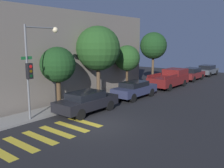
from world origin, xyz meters
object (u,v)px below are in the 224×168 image
object	(u,v)px
sedan_near_corner	(87,101)
sedan_middle	(135,89)
traffic_light_pole	(35,60)
sedan_far_end	(192,74)
tree_near_corner	(58,65)
tree_far_end	(127,58)
sedan_tail_of_row	(207,70)
tree_behind_truck	(153,46)
tree_midblock	(98,49)
pickup_truck	(170,78)

from	to	relation	value
sedan_near_corner	sedan_middle	xyz separation A→B (m)	(5.72, 0.00, -0.01)
traffic_light_pole	sedan_far_end	size ratio (longest dim) A/B	1.30
sedan_far_end	tree_near_corner	distance (m)	18.93
sedan_far_end	tree_far_end	xyz separation A→B (m)	(-10.39, 2.32, 2.34)
sedan_near_corner	sedan_far_end	distance (m)	18.21
traffic_light_pole	sedan_middle	bearing A→B (deg)	-8.37
sedan_far_end	sedan_tail_of_row	xyz separation A→B (m)	(5.50, 0.00, -0.03)
tree_behind_truck	tree_near_corner	bearing A→B (deg)	180.00
sedan_near_corner	sedan_middle	distance (m)	5.72
tree_midblock	tree_behind_truck	distance (m)	8.95
traffic_light_pole	tree_far_end	bearing A→B (deg)	5.57
sedan_tail_of_row	tree_near_corner	bearing A→B (deg)	174.51
sedan_tail_of_row	tree_near_corner	distance (m)	24.37
sedan_near_corner	sedan_far_end	xyz separation A→B (m)	(18.21, 0.00, 0.03)
sedan_far_end	tree_near_corner	bearing A→B (deg)	172.91
sedan_middle	sedan_near_corner	bearing A→B (deg)	180.00
sedan_tail_of_row	tree_midblock	world-z (taller)	tree_midblock
tree_midblock	tree_behind_truck	xyz separation A→B (m)	(8.95, 0.00, 0.10)
traffic_light_pole	tree_behind_truck	size ratio (longest dim) A/B	0.99
sedan_middle	tree_behind_truck	distance (m)	8.13
sedan_tail_of_row	sedan_middle	bearing A→B (deg)	180.00
sedan_middle	pickup_truck	size ratio (longest dim) A/B	0.83
sedan_near_corner	sedan_far_end	size ratio (longest dim) A/B	1.03
sedan_near_corner	sedan_middle	size ratio (longest dim) A/B	1.00
sedan_far_end	tree_behind_truck	size ratio (longest dim) A/B	0.77
pickup_truck	tree_behind_truck	distance (m)	4.06
sedan_tail_of_row	tree_midblock	xyz separation A→B (m)	(-19.97, 2.32, 3.37)
traffic_light_pole	sedan_near_corner	size ratio (longest dim) A/B	1.26
sedan_near_corner	sedan_middle	world-z (taller)	sedan_near_corner
pickup_truck	sedan_far_end	xyz separation A→B (m)	(5.93, 0.00, -0.13)
sedan_middle	tree_far_end	xyz separation A→B (m)	(2.10, 2.32, 2.37)
traffic_light_pole	sedan_far_end	distance (m)	21.37
sedan_near_corner	sedan_middle	bearing A→B (deg)	0.00
sedan_tail_of_row	tree_near_corner	xyz separation A→B (m)	(-24.14, 2.32, 2.33)
tree_behind_truck	sedan_middle	bearing A→B (deg)	-161.58
tree_far_end	sedan_near_corner	bearing A→B (deg)	-163.47
sedan_tail_of_row	tree_far_end	world-z (taller)	tree_far_end
sedan_near_corner	tree_behind_truck	bearing A→B (deg)	10.37
sedan_middle	sedan_tail_of_row	distance (m)	17.99
pickup_truck	tree_near_corner	distance (m)	13.11
traffic_light_pole	tree_far_end	world-z (taller)	traffic_light_pole
tree_behind_truck	traffic_light_pole	bearing A→B (deg)	-176.16
sedan_middle	pickup_truck	world-z (taller)	pickup_truck
traffic_light_pole	sedan_middle	distance (m)	9.20
pickup_truck	tree_far_end	world-z (taller)	tree_far_end
traffic_light_pole	tree_near_corner	distance (m)	2.76
pickup_truck	tree_far_end	xyz separation A→B (m)	(-4.46, 2.32, 2.21)
tree_near_corner	tree_behind_truck	world-z (taller)	tree_behind_truck
pickup_truck	sedan_tail_of_row	world-z (taller)	pickup_truck
sedan_middle	pickup_truck	bearing A→B (deg)	0.00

